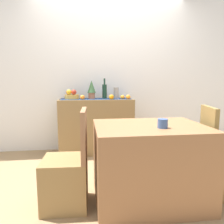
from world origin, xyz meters
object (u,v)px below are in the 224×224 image
Objects in this scene: ceramic_vase at (116,93)px; chair_by_corner at (222,169)px; coffee_cup at (163,123)px; potted_plant at (92,89)px; dining_table at (149,163)px; fruit_bowl at (72,97)px; sideboard_console at (96,126)px; chair_near_window at (67,178)px; wine_bottle at (105,91)px.

ceramic_vase reaches higher than chair_by_corner.
ceramic_vase is 2.03× the size of coffee_cup.
potted_plant is at bearing 130.99° from chair_by_corner.
ceramic_vase is 0.18× the size of dining_table.
coffee_cup is (0.87, -1.60, -0.13)m from fruit_bowl.
potted_plant reaches higher than sideboard_console.
ceramic_vase is 0.40m from potted_plant.
sideboard_console is 1.29× the size of chair_near_window.
wine_bottle is 1.71m from chair_near_window.
fruit_bowl is at bearing 180.00° from potted_plant.
ceramic_vase is at bearing 0.00° from fruit_bowl.
chair_by_corner is at bearing 0.16° from chair_near_window.
chair_near_window is (-0.29, -1.46, -0.77)m from potted_plant.
ceramic_vase is 1.58m from dining_table.
dining_table is 1.14× the size of chair_by_corner.
potted_plant is at bearing 0.00° from fruit_bowl.
sideboard_console is at bearing 180.00° from ceramic_vase.
sideboard_console is 3.60× the size of wine_bottle.
potted_plant is 1.68m from chair_near_window.
ceramic_vase is at bearing 0.00° from sideboard_console.
potted_plant reaches higher than dining_table.
sideboard_console is 0.62m from ceramic_vase.
wine_bottle is 1.65m from coffee_cup.
coffee_cup is 0.88m from chair_by_corner.
sideboard_console is 1.29× the size of chair_by_corner.
ceramic_vase is 0.20× the size of chair_by_corner.
potted_plant is 0.28× the size of dining_table.
wine_bottle is 3.63× the size of coffee_cup.
potted_plant is (-0.39, 0.00, 0.07)m from ceramic_vase.
sideboard_console is at bearing 107.13° from coffee_cup.
chair_near_window and chair_by_corner have the same top height.
fruit_bowl is at bearing 180.00° from ceramic_vase.
fruit_bowl reaches higher than coffee_cup.
fruit_bowl reaches higher than dining_table.
chair_by_corner is (1.06, -1.46, -0.73)m from wine_bottle.
sideboard_console is 0.58m from wine_bottle.
ceramic_vase is 0.62× the size of potted_plant.
ceramic_vase is at bearing 93.87° from dining_table.
chair_by_corner is (1.55, 0.00, 0.00)m from chair_near_window.
wine_bottle reaches higher than coffee_cup.
wine_bottle is at bearing 180.00° from ceramic_vase.
chair_by_corner is (1.20, -1.46, -0.17)m from sideboard_console.
chair_by_corner reaches higher than sideboard_console.
coffee_cup is 1.00m from chair_near_window.
coffee_cup is (0.49, -1.60, 0.34)m from sideboard_console.
sideboard_console is 1.14× the size of dining_table.
chair_near_window is (-0.68, -1.46, -0.70)m from ceramic_vase.
potted_plant is (-0.07, 0.00, 0.60)m from sideboard_console.
fruit_bowl is at bearing 180.00° from wine_bottle.
potted_plant reaches higher than chair_near_window.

